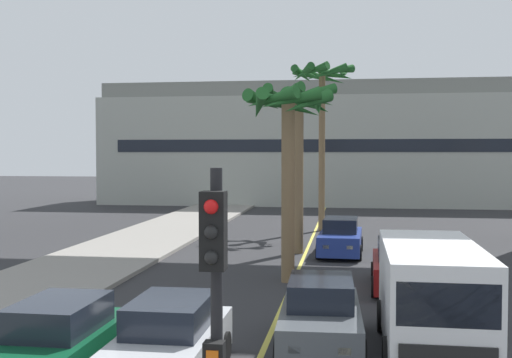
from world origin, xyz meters
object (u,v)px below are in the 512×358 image
Objects in this scene: car_queue_third at (57,346)px; car_queue_fourth at (169,344)px; palm_tree_far_median at (322,90)px; delivery_van at (431,294)px; palm_tree_mid_median at (288,125)px; car_queue_fifth at (340,238)px; car_queue_second at (321,317)px; palm_tree_near_median at (298,123)px; traffic_light_median_near at (215,321)px; car_queue_front at (400,267)px.

car_queue_third and car_queue_fourth have the same top height.
palm_tree_far_median is (1.84, 23.75, 7.06)m from car_queue_fourth.
palm_tree_mid_median reaches higher than delivery_van.
car_queue_fourth and car_queue_fifth have the same top height.
palm_tree_mid_median reaches higher than car_queue_fourth.
car_queue_second and car_queue_fourth have the same top height.
palm_tree_near_median is (1.16, 15.75, 4.86)m from car_queue_fourth.
car_queue_third is 7.75m from delivery_van.
delivery_van is (7.17, 2.90, 0.57)m from car_queue_third.
car_queue_fourth is (-2.76, -2.37, 0.00)m from car_queue_second.
car_queue_second and car_queue_third have the same top height.
delivery_van is at bearing 25.86° from car_queue_fourth.
car_queue_fifth is 10.88m from palm_tree_far_median.
delivery_van is 22.48m from palm_tree_far_median.
car_queue_fourth is 5.71m from delivery_van.
palm_tree_far_median reaches higher than palm_tree_near_median.
traffic_light_median_near is 0.64× the size of palm_tree_mid_median.
traffic_light_median_near is 15.37m from palm_tree_mid_median.
car_queue_second is 1.01× the size of car_queue_third.
palm_tree_mid_median reaches higher than car_queue_fifth.
palm_tree_near_median is at bearing 96.80° from car_queue_second.
traffic_light_median_near is at bearing -92.54° from car_queue_fifth.
delivery_van is 0.72× the size of palm_tree_near_median.
delivery_van is at bearing -80.83° from car_queue_fifth.
delivery_van is at bearing 2.52° from car_queue_second.
palm_tree_near_median is (-3.82, 6.79, 4.86)m from car_queue_front.
palm_tree_near_median reaches higher than car_queue_second.
palm_tree_far_median is (-0.91, 21.37, 7.06)m from car_queue_second.
car_queue_front is 1.01× the size of car_queue_third.
palm_tree_near_median is (-3.96, 13.27, 4.30)m from delivery_van.
palm_tree_far_median is at bearing 85.57° from car_queue_fourth.
car_queue_front is at bearing 53.13° from car_queue_third.
car_queue_third is 0.98× the size of traffic_light_median_near.
delivery_van reaches higher than car_queue_fourth.
traffic_light_median_near is (-2.91, -14.50, 1.99)m from car_queue_front.
car_queue_fourth is 0.99× the size of car_queue_fifth.
car_queue_second is 22.53m from palm_tree_far_median.
car_queue_front is at bearing 71.31° from car_queue_second.
delivery_van is at bearing -88.83° from car_queue_front.
palm_tree_mid_median is (-1.43, 7.23, 4.52)m from car_queue_second.
palm_tree_near_median is at bearing 92.45° from traffic_light_median_near.
car_queue_fourth is at bearing -97.84° from palm_tree_mid_median.
car_queue_third is 1.00× the size of car_queue_fourth.
car_queue_front is 9.19m from palm_tree_near_median.
palm_tree_near_median reaches higher than car_queue_fifth.
car_queue_front is 0.79× the size of delivery_van.
traffic_light_median_near is (-0.68, -7.91, 1.99)m from car_queue_second.
palm_tree_far_median is (0.52, 14.14, 2.54)m from palm_tree_mid_median.
car_queue_third is (-7.04, -9.38, 0.00)m from car_queue_front.
traffic_light_median_near is at bearing -101.36° from car_queue_front.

